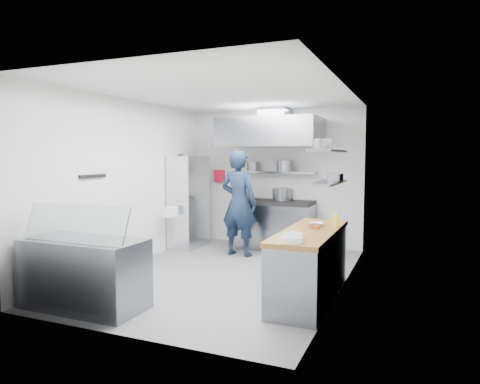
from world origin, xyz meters
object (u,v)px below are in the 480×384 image
at_px(gas_range, 273,226).
at_px(display_case, 85,274).
at_px(wire_rack, 189,202).
at_px(chef, 239,203).

distance_m(gas_range, display_case, 4.24).
bearing_deg(wire_rack, gas_range, 17.92).
relative_size(chef, wire_rack, 1.06).
relative_size(gas_range, chef, 0.82).
height_order(chef, display_case, chef).
bearing_deg(gas_range, chef, -116.53).
xyz_separation_m(gas_range, wire_rack, (-1.63, -0.53, 0.48)).
height_order(wire_rack, display_case, wire_rack).
xyz_separation_m(wire_rack, display_case, (0.56, -3.57, -0.50)).
distance_m(gas_range, wire_rack, 1.78).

